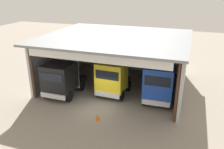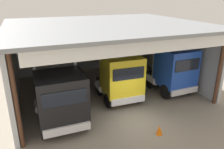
{
  "view_description": "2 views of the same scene",
  "coord_description": "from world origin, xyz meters",
  "px_view_note": "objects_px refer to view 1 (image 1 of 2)",
  "views": [
    {
      "loc": [
        6.9,
        -16.3,
        10.01
      ],
      "look_at": [
        0.0,
        3.8,
        1.81
      ],
      "focal_mm": 37.61,
      "sensor_mm": 36.0,
      "label": 1
    },
    {
      "loc": [
        -5.65,
        -10.21,
        7.33
      ],
      "look_at": [
        0.0,
        3.8,
        1.81
      ],
      "focal_mm": 35.43,
      "sensor_mm": 36.0,
      "label": 2
    }
  ],
  "objects_px": {
    "truck_yellow_yard_outside": "(112,78)",
    "traffic_cone": "(98,117)",
    "oil_drum": "(148,70)",
    "tool_cart": "(146,72)",
    "truck_black_center_left_bay": "(61,79)",
    "truck_blue_left_bay": "(159,84)"
  },
  "relations": [
    {
      "from": "tool_cart",
      "to": "truck_black_center_left_bay",
      "type": "bearing_deg",
      "value": -129.58
    },
    {
      "from": "truck_black_center_left_bay",
      "to": "traffic_cone",
      "type": "height_order",
      "value": "truck_black_center_left_bay"
    },
    {
      "from": "truck_yellow_yard_outside",
      "to": "traffic_cone",
      "type": "height_order",
      "value": "truck_yellow_yard_outside"
    },
    {
      "from": "truck_black_center_left_bay",
      "to": "traffic_cone",
      "type": "bearing_deg",
      "value": 149.26
    },
    {
      "from": "tool_cart",
      "to": "oil_drum",
      "type": "bearing_deg",
      "value": 88.58
    },
    {
      "from": "oil_drum",
      "to": "tool_cart",
      "type": "height_order",
      "value": "tool_cart"
    },
    {
      "from": "truck_yellow_yard_outside",
      "to": "oil_drum",
      "type": "relative_size",
      "value": 5.33
    },
    {
      "from": "truck_black_center_left_bay",
      "to": "truck_yellow_yard_outside",
      "type": "xyz_separation_m",
      "value": [
        4.46,
        1.68,
        0.02
      ]
    },
    {
      "from": "truck_black_center_left_bay",
      "to": "truck_yellow_yard_outside",
      "type": "height_order",
      "value": "truck_black_center_left_bay"
    },
    {
      "from": "truck_blue_left_bay",
      "to": "tool_cart",
      "type": "distance_m",
      "value": 6.92
    },
    {
      "from": "truck_yellow_yard_outside",
      "to": "truck_blue_left_bay",
      "type": "xyz_separation_m",
      "value": [
        4.35,
        -0.19,
        0.09
      ]
    },
    {
      "from": "oil_drum",
      "to": "traffic_cone",
      "type": "relative_size",
      "value": 1.54
    },
    {
      "from": "truck_black_center_left_bay",
      "to": "oil_drum",
      "type": "distance_m",
      "value": 11.0
    },
    {
      "from": "oil_drum",
      "to": "traffic_cone",
      "type": "xyz_separation_m",
      "value": [
        -1.71,
        -11.66,
        -0.15
      ]
    },
    {
      "from": "truck_yellow_yard_outside",
      "to": "traffic_cone",
      "type": "bearing_deg",
      "value": 96.49
    },
    {
      "from": "truck_black_center_left_bay",
      "to": "truck_blue_left_bay",
      "type": "bearing_deg",
      "value": -170.07
    },
    {
      "from": "truck_black_center_left_bay",
      "to": "oil_drum",
      "type": "height_order",
      "value": "truck_black_center_left_bay"
    },
    {
      "from": "oil_drum",
      "to": "tool_cart",
      "type": "relative_size",
      "value": 0.86
    },
    {
      "from": "tool_cart",
      "to": "traffic_cone",
      "type": "distance_m",
      "value": 10.9
    },
    {
      "from": "traffic_cone",
      "to": "truck_yellow_yard_outside",
      "type": "bearing_deg",
      "value": 94.41
    },
    {
      "from": "oil_drum",
      "to": "truck_black_center_left_bay",
      "type": "bearing_deg",
      "value": -126.66
    },
    {
      "from": "truck_black_center_left_bay",
      "to": "tool_cart",
      "type": "xyz_separation_m",
      "value": [
        6.5,
        7.86,
        -1.27
      ]
    }
  ]
}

